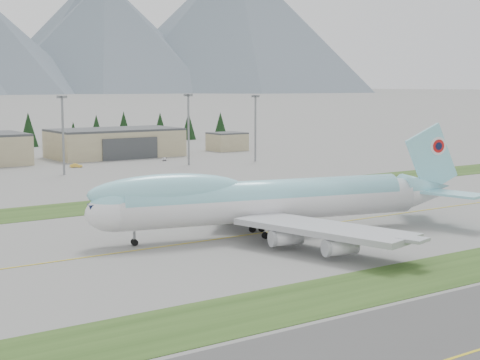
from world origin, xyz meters
TOP-DOWN VIEW (x-y plane):
  - ground at (0.00, 0.00)m, footprint 7000.00×7000.00m
  - grass_strip_near at (0.00, -38.00)m, footprint 400.00×14.00m
  - grass_strip_far at (0.00, 45.00)m, footprint 400.00×18.00m
  - taxiway_line_main at (0.00, 0.00)m, footprint 400.00×0.40m
  - boeing_747_freighter at (5.34, -1.99)m, footprint 75.82×63.54m
  - hangar_right at (45.00, 149.90)m, footprint 48.00×26.60m
  - control_shed at (95.00, 148.00)m, footprint 14.00×12.00m
  - floodlight_masts at (-3.32, 108.33)m, footprint 171.59×9.27m
  - service_vehicle_b at (18.36, 123.02)m, footprint 4.15×3.45m
  - service_vehicle_c at (53.60, 126.47)m, footprint 3.18×4.07m

SIDE VIEW (x-z plane):
  - ground at x=0.00m, z-range 0.00..0.00m
  - grass_strip_near at x=0.00m, z-range -0.04..0.04m
  - grass_strip_far at x=0.00m, z-range -0.04..0.04m
  - taxiway_line_main at x=0.00m, z-range -0.01..0.01m
  - service_vehicle_b at x=18.36m, z-range -0.67..0.67m
  - service_vehicle_c at x=53.60m, z-range -0.55..0.55m
  - control_shed at x=95.00m, z-range 0.00..7.60m
  - hangar_right at x=45.00m, z-range -0.01..10.79m
  - boeing_747_freighter at x=5.34m, z-range -3.39..16.52m
  - floodlight_masts at x=-3.32m, z-range 4.13..29.05m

